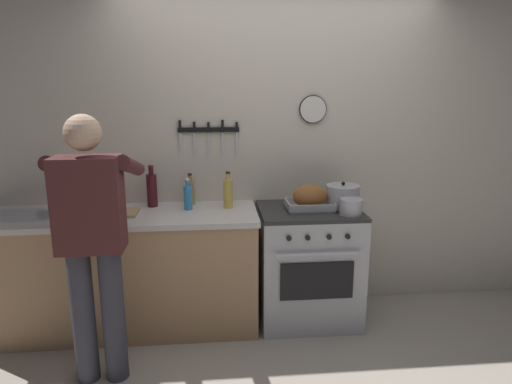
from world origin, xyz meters
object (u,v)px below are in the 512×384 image
object	(u,v)px
stock_pot	(343,196)
bottle_hot_sauce	(121,196)
person_cook	(92,234)
roasting_pan	(310,198)
saucepan	(351,207)
cutting_board	(113,213)
bottle_cooking_oil	(228,193)
bottle_dish_soap	(188,197)
bottle_wine_red	(152,189)
stove	(308,264)
bottle_vinegar	(190,192)

from	to	relation	value
stock_pot	bottle_hot_sauce	size ratio (longest dim) A/B	1.44
person_cook	bottle_hot_sauce	xyz separation A→B (m)	(0.01, 0.86, 0.02)
roasting_pan	stock_pot	world-z (taller)	stock_pot
stock_pot	saucepan	distance (m)	0.20
saucepan	cutting_board	bearing A→B (deg)	174.29
bottle_hot_sauce	bottle_cooking_oil	distance (m)	0.84
stock_pot	bottle_dish_soap	world-z (taller)	bottle_dish_soap
bottle_dish_soap	bottle_wine_red	distance (m)	0.31
bottle_wine_red	stove	bearing A→B (deg)	-8.88
bottle_vinegar	cutting_board	bearing A→B (deg)	-157.12
stove	saucepan	bearing A→B (deg)	-34.84
stove	roasting_pan	size ratio (longest dim) A/B	2.56
person_cook	cutting_board	xyz separation A→B (m)	(-0.01, 0.61, -0.04)
roasting_pan	bottle_vinegar	bearing A→B (deg)	165.47
cutting_board	stock_pot	bearing A→B (deg)	0.97
person_cook	bottle_hot_sauce	distance (m)	0.86
roasting_pan	bottle_cooking_oil	xyz separation A→B (m)	(-0.61, 0.11, 0.03)
person_cook	bottle_cooking_oil	bearing A→B (deg)	-46.74
stove	saucepan	xyz separation A→B (m)	(0.27, -0.18, 0.51)
stove	saucepan	world-z (taller)	saucepan
cutting_board	bottle_cooking_oil	world-z (taller)	bottle_cooking_oil
bottle_dish_soap	bottle_wine_red	bearing A→B (deg)	156.76
person_cook	bottle_hot_sauce	bearing A→B (deg)	2.05
saucepan	cutting_board	size ratio (longest dim) A/B	0.46
stove	bottle_vinegar	xyz separation A→B (m)	(-0.90, 0.22, 0.55)
roasting_pan	bottle_cooking_oil	distance (m)	0.62
bottle_cooking_oil	stove	bearing A→B (deg)	-8.72
stove	bottle_cooking_oil	size ratio (longest dim) A/B	3.20
person_cook	saucepan	world-z (taller)	person_cook
bottle_vinegar	bottle_hot_sauce	size ratio (longest dim) A/B	1.37
bottle_hot_sauce	stove	bearing A→B (deg)	-9.46
stove	person_cook	world-z (taller)	person_cook
bottle_dish_soap	bottle_hot_sauce	bearing A→B (deg)	161.72
bottle_wine_red	saucepan	bearing A→B (deg)	-14.27
person_cook	bottle_hot_sauce	size ratio (longest dim) A/B	9.25
person_cook	bottle_wine_red	size ratio (longest dim) A/B	5.17
roasting_pan	bottle_hot_sauce	distance (m)	1.46
person_cook	bottle_vinegar	bearing A→B (deg)	-30.14
stock_pot	bottle_wine_red	size ratio (longest dim) A/B	0.81
person_cook	bottle_dish_soap	bearing A→B (deg)	-35.02
stove	person_cook	size ratio (longest dim) A/B	0.54
stock_pot	bottle_wine_red	bearing A→B (deg)	173.34
roasting_pan	bottle_dish_soap	xyz separation A→B (m)	(-0.91, 0.08, 0.01)
person_cook	stock_pot	xyz separation A→B (m)	(1.70, 0.64, 0.04)
saucepan	bottle_dish_soap	size ratio (longest dim) A/B	0.69
roasting_pan	bottle_dish_soap	bearing A→B (deg)	175.06
stove	bottle_dish_soap	distance (m)	1.07
stock_pot	bottle_hot_sauce	bearing A→B (deg)	172.52
person_cook	stock_pot	world-z (taller)	person_cook
cutting_board	bottle_vinegar	xyz separation A→B (m)	(0.55, 0.23, 0.09)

